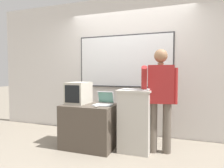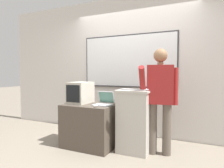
{
  "view_description": "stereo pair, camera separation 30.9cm",
  "coord_description": "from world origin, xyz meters",
  "px_view_note": "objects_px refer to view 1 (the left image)",
  "views": [
    {
      "loc": [
        1.06,
        -2.75,
        1.24
      ],
      "look_at": [
        -0.05,
        0.32,
        1.06
      ],
      "focal_mm": 32.0,
      "sensor_mm": 36.0,
      "label": 1
    },
    {
      "loc": [
        1.34,
        -2.63,
        1.24
      ],
      "look_at": [
        -0.05,
        0.32,
        1.06
      ],
      "focal_mm": 32.0,
      "sensor_mm": 36.0,
      "label": 2
    }
  ],
  "objects_px": {
    "laptop": "(104,101)",
    "computer_mouse_by_keyboard": "(148,89)",
    "side_desk": "(89,126)",
    "wireless_keyboard": "(134,89)",
    "crt_monitor": "(79,93)",
    "person_presenter": "(160,94)",
    "computer_mouse_by_laptop": "(97,106)",
    "lectern_podium": "(135,120)"
  },
  "relations": [
    {
      "from": "laptop",
      "to": "computer_mouse_by_keyboard",
      "type": "distance_m",
      "value": 0.76
    },
    {
      "from": "side_desk",
      "to": "wireless_keyboard",
      "type": "distance_m",
      "value": 0.99
    },
    {
      "from": "side_desk",
      "to": "crt_monitor",
      "type": "distance_m",
      "value": 0.6
    },
    {
      "from": "side_desk",
      "to": "person_presenter",
      "type": "xyz_separation_m",
      "value": [
        1.14,
        0.16,
        0.56
      ]
    },
    {
      "from": "person_presenter",
      "to": "computer_mouse_by_keyboard",
      "type": "bearing_deg",
      "value": -157.02
    },
    {
      "from": "laptop",
      "to": "computer_mouse_by_laptop",
      "type": "distance_m",
      "value": 0.24
    },
    {
      "from": "lectern_podium",
      "to": "computer_mouse_by_keyboard",
      "type": "bearing_deg",
      "value": -13.77
    },
    {
      "from": "computer_mouse_by_keyboard",
      "to": "wireless_keyboard",
      "type": "bearing_deg",
      "value": -179.15
    },
    {
      "from": "person_presenter",
      "to": "computer_mouse_by_laptop",
      "type": "distance_m",
      "value": 1.0
    },
    {
      "from": "wireless_keyboard",
      "to": "laptop",
      "type": "bearing_deg",
      "value": 178.53
    },
    {
      "from": "wireless_keyboard",
      "to": "computer_mouse_by_keyboard",
      "type": "xyz_separation_m",
      "value": [
        0.21,
        0.0,
        0.01
      ]
    },
    {
      "from": "laptop",
      "to": "computer_mouse_by_laptop",
      "type": "relative_size",
      "value": 2.92
    },
    {
      "from": "wireless_keyboard",
      "to": "crt_monitor",
      "type": "xyz_separation_m",
      "value": [
        -0.99,
        0.02,
        -0.09
      ]
    },
    {
      "from": "wireless_keyboard",
      "to": "computer_mouse_by_keyboard",
      "type": "distance_m",
      "value": 0.21
    },
    {
      "from": "lectern_podium",
      "to": "computer_mouse_by_laptop",
      "type": "xyz_separation_m",
      "value": [
        -0.55,
        -0.28,
        0.24
      ]
    },
    {
      "from": "computer_mouse_by_laptop",
      "to": "person_presenter",
      "type": "bearing_deg",
      "value": 20.15
    },
    {
      "from": "wireless_keyboard",
      "to": "computer_mouse_by_laptop",
      "type": "relative_size",
      "value": 4.0
    },
    {
      "from": "lectern_podium",
      "to": "computer_mouse_by_laptop",
      "type": "relative_size",
      "value": 9.8
    },
    {
      "from": "computer_mouse_by_laptop",
      "to": "crt_monitor",
      "type": "bearing_deg",
      "value": 151.6
    },
    {
      "from": "computer_mouse_by_laptop",
      "to": "crt_monitor",
      "type": "height_order",
      "value": "crt_monitor"
    },
    {
      "from": "computer_mouse_by_laptop",
      "to": "crt_monitor",
      "type": "relative_size",
      "value": 0.23
    },
    {
      "from": "lectern_podium",
      "to": "laptop",
      "type": "distance_m",
      "value": 0.59
    },
    {
      "from": "lectern_podium",
      "to": "crt_monitor",
      "type": "distance_m",
      "value": 1.08
    },
    {
      "from": "computer_mouse_by_laptop",
      "to": "computer_mouse_by_keyboard",
      "type": "xyz_separation_m",
      "value": [
        0.76,
        0.23,
        0.26
      ]
    },
    {
      "from": "wireless_keyboard",
      "to": "crt_monitor",
      "type": "distance_m",
      "value": 1.0
    },
    {
      "from": "person_presenter",
      "to": "computer_mouse_by_keyboard",
      "type": "distance_m",
      "value": 0.22
    },
    {
      "from": "side_desk",
      "to": "person_presenter",
      "type": "distance_m",
      "value": 1.28
    },
    {
      "from": "person_presenter",
      "to": "wireless_keyboard",
      "type": "distance_m",
      "value": 0.4
    },
    {
      "from": "computer_mouse_by_laptop",
      "to": "computer_mouse_by_keyboard",
      "type": "distance_m",
      "value": 0.83
    },
    {
      "from": "computer_mouse_by_laptop",
      "to": "crt_monitor",
      "type": "xyz_separation_m",
      "value": [
        -0.45,
        0.24,
        0.17
      ]
    },
    {
      "from": "lectern_podium",
      "to": "person_presenter",
      "type": "relative_size",
      "value": 0.61
    },
    {
      "from": "laptop",
      "to": "crt_monitor",
      "type": "xyz_separation_m",
      "value": [
        -0.48,
        0.01,
        0.13
      ]
    },
    {
      "from": "laptop",
      "to": "wireless_keyboard",
      "type": "height_order",
      "value": "wireless_keyboard"
    },
    {
      "from": "computer_mouse_by_keyboard",
      "to": "crt_monitor",
      "type": "relative_size",
      "value": 0.23
    },
    {
      "from": "person_presenter",
      "to": "laptop",
      "type": "bearing_deg",
      "value": 175.34
    },
    {
      "from": "side_desk",
      "to": "computer_mouse_by_keyboard",
      "type": "bearing_deg",
      "value": 2.82
    },
    {
      "from": "computer_mouse_by_keyboard",
      "to": "laptop",
      "type": "bearing_deg",
      "value": 179.21
    },
    {
      "from": "person_presenter",
      "to": "wireless_keyboard",
      "type": "bearing_deg",
      "value": -174.24
    },
    {
      "from": "wireless_keyboard",
      "to": "computer_mouse_by_keyboard",
      "type": "bearing_deg",
      "value": 0.85
    },
    {
      "from": "crt_monitor",
      "to": "computer_mouse_by_laptop",
      "type": "bearing_deg",
      "value": -28.4
    },
    {
      "from": "side_desk",
      "to": "person_presenter",
      "type": "bearing_deg",
      "value": 8.05
    },
    {
      "from": "lectern_podium",
      "to": "laptop",
      "type": "xyz_separation_m",
      "value": [
        -0.52,
        -0.04,
        0.28
      ]
    }
  ]
}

